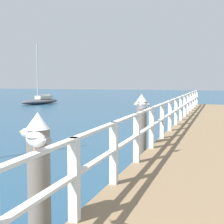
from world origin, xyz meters
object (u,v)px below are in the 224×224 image
at_px(dock_piling_near, 39,190).
at_px(seagull_background, 142,105).
at_px(boat_0, 40,101).
at_px(dock_piling_far, 141,129).
at_px(seagull_foreground, 35,138).

distance_m(dock_piling_near, seagull_background, 3.99).
xyz_separation_m(dock_piling_near, boat_0, (-14.51, 25.73, -0.63)).
xyz_separation_m(dock_piling_near, seagull_background, (0.38, 3.90, 0.76)).
bearing_deg(seagull_background, dock_piling_far, -45.60).
height_order(seagull_foreground, boat_0, boat_0).
bearing_deg(boat_0, dock_piling_near, 138.71).
bearing_deg(dock_piling_far, seagull_foreground, -86.58).
xyz_separation_m(dock_piling_near, dock_piling_far, (0.00, 5.53, 0.00)).
height_order(dock_piling_far, seagull_foreground, dock_piling_far).
bearing_deg(dock_piling_far, seagull_background, -77.03).
relative_size(dock_piling_near, boat_0, 0.34).
bearing_deg(seagull_foreground, dock_piling_near, 53.71).
bearing_deg(dock_piling_near, boat_0, 119.41).
relative_size(dock_piling_far, seagull_foreground, 4.25).
relative_size(dock_piling_near, seagull_foreground, 4.25).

